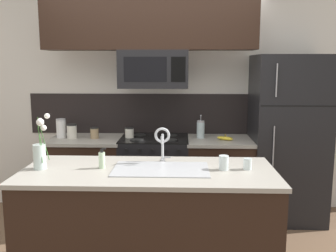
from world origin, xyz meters
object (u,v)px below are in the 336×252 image
at_px(french_press, 201,129).
at_px(sink_faucet, 162,140).
at_px(storage_jar_medium, 72,131).
at_px(dish_soap_bottle, 102,160).
at_px(banana_bunch, 225,138).
at_px(flower_vase, 40,153).
at_px(storage_jar_squat, 129,133).
at_px(spare_glass, 248,164).
at_px(microwave, 154,69).
at_px(storage_jar_short, 94,133).
at_px(stove_range, 155,177).
at_px(drinking_glass, 224,163).
at_px(storage_jar_tall, 61,128).
at_px(refrigerator, 287,138).

height_order(french_press, sink_faucet, sink_faucet).
bearing_deg(storage_jar_medium, dish_soap_bottle, -63.59).
bearing_deg(banana_bunch, flower_vase, -143.06).
distance_m(storage_jar_squat, spare_glass, 1.64).
bearing_deg(french_press, dish_soap_bottle, -123.68).
bearing_deg(storage_jar_medium, sink_faucet, -43.25).
bearing_deg(microwave, banana_bunch, -2.83).
relative_size(storage_jar_short, flower_vase, 0.28).
relative_size(stove_range, storage_jar_short, 7.43).
height_order(storage_jar_squat, flower_vase, flower_vase).
bearing_deg(spare_glass, french_press, 103.71).
distance_m(storage_jar_short, storage_jar_squat, 0.40).
distance_m(banana_bunch, drinking_glass, 1.19).
height_order(sink_faucet, flower_vase, flower_vase).
bearing_deg(dish_soap_bottle, storage_jar_medium, 116.41).
height_order(storage_jar_tall, french_press, french_press).
xyz_separation_m(storage_jar_tall, storage_jar_squat, (0.79, -0.04, -0.04)).
distance_m(french_press, drinking_glass, 1.30).
height_order(storage_jar_medium, flower_vase, flower_vase).
height_order(storage_jar_medium, spare_glass, storage_jar_medium).
distance_m(storage_jar_medium, flower_vase, 1.26).
distance_m(storage_jar_short, dish_soap_bottle, 1.27).
bearing_deg(french_press, drinking_glass, -84.69).
bearing_deg(storage_jar_short, sink_faucet, -51.38).
relative_size(storage_jar_tall, french_press, 0.81).
bearing_deg(flower_vase, french_press, 44.76).
xyz_separation_m(stove_range, flower_vase, (-0.82, -1.27, 0.58)).
xyz_separation_m(drinking_glass, flower_vase, (-1.46, -0.03, 0.08)).
bearing_deg(drinking_glass, sink_faucet, 157.75).
bearing_deg(microwave, storage_jar_squat, 178.02).
distance_m(refrigerator, drinking_glass, 1.51).
relative_size(banana_bunch, sink_faucet, 0.62).
bearing_deg(microwave, storage_jar_short, 178.20).
height_order(refrigerator, storage_jar_squat, refrigerator).
bearing_deg(drinking_glass, microwave, 117.87).
relative_size(banana_bunch, spare_glass, 2.10).
distance_m(stove_range, storage_jar_short, 0.85).
relative_size(stove_range, spare_glass, 10.30).
distance_m(storage_jar_squat, banana_bunch, 1.07).
height_order(microwave, drinking_glass, microwave).
bearing_deg(banana_bunch, spare_glass, -87.80).
height_order(storage_jar_tall, flower_vase, flower_vase).
relative_size(stove_range, microwave, 1.25).
relative_size(banana_bunch, french_press, 0.71).
bearing_deg(refrigerator, storage_jar_squat, -178.99).
bearing_deg(flower_vase, drinking_glass, 1.29).
bearing_deg(drinking_glass, stove_range, 117.47).
distance_m(banana_bunch, spare_glass, 1.16).
bearing_deg(storage_jar_short, drinking_glass, -43.07).
height_order(refrigerator, flower_vase, refrigerator).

